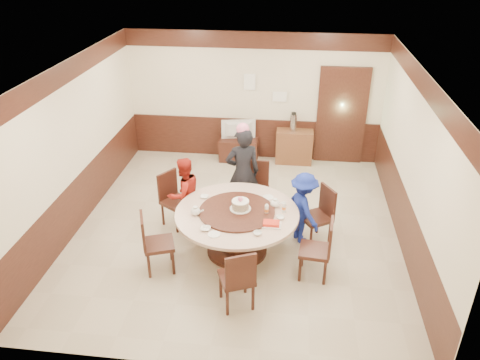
# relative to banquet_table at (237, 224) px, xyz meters

# --- Properties ---
(room) EXTENTS (6.00, 6.04, 2.84)m
(room) POSITION_rel_banquet_table_xyz_m (-0.07, 0.70, 0.55)
(room) COLOR #C2B49B
(room) RESTS_ON ground
(banquet_table) EXTENTS (1.93, 1.93, 0.78)m
(banquet_table) POSITION_rel_banquet_table_xyz_m (0.00, 0.00, 0.00)
(banquet_table) COLOR #391A11
(banquet_table) RESTS_ON ground
(chair_0) EXTENTS (0.61, 0.60, 0.97)m
(chair_0) POSITION_rel_banquet_table_xyz_m (1.26, 0.46, -0.23)
(chair_0) COLOR #391A11
(chair_0) RESTS_ON ground
(chair_1) EXTENTS (0.44, 0.45, 0.97)m
(chair_1) POSITION_rel_banquet_table_xyz_m (0.20, 1.23, -0.23)
(chair_1) COLOR #391A11
(chair_1) RESTS_ON ground
(chair_2) EXTENTS (0.61, 0.61, 0.97)m
(chair_2) POSITION_rel_banquet_table_xyz_m (-1.16, 0.69, -0.23)
(chair_2) COLOR #391A11
(chair_2) RESTS_ON ground
(chair_3) EXTENTS (0.57, 0.56, 0.97)m
(chair_3) POSITION_rel_banquet_table_xyz_m (-1.13, -0.58, -0.23)
(chair_3) COLOR #391A11
(chair_3) RESTS_ON ground
(chair_4) EXTENTS (0.58, 0.58, 0.97)m
(chair_4) POSITION_rel_banquet_table_xyz_m (0.15, -1.21, -0.23)
(chair_4) COLOR #391A11
(chair_4) RESTS_ON ground
(chair_5) EXTENTS (0.49, 0.48, 0.97)m
(chair_5) POSITION_rel_banquet_table_xyz_m (1.23, -0.45, -0.23)
(chair_5) COLOR #391A11
(chair_5) RESTS_ON ground
(person_standing) EXTENTS (0.71, 0.58, 1.69)m
(person_standing) POSITION_rel_banquet_table_xyz_m (-0.04, 1.15, 0.31)
(person_standing) COLOR black
(person_standing) RESTS_ON ground
(person_red) EXTENTS (0.79, 0.80, 1.31)m
(person_red) POSITION_rel_banquet_table_xyz_m (-0.98, 0.63, 0.12)
(person_red) COLOR #A62016
(person_red) RESTS_ON ground
(person_blue) EXTENTS (0.79, 0.92, 1.23)m
(person_blue) POSITION_rel_banquet_table_xyz_m (1.03, 0.46, 0.08)
(person_blue) COLOR navy
(person_blue) RESTS_ON ground
(birthday_cake) EXTENTS (0.33, 0.33, 0.22)m
(birthday_cake) POSITION_rel_banquet_table_xyz_m (0.05, 0.05, 0.32)
(birthday_cake) COLOR white
(birthday_cake) RESTS_ON banquet_table
(teapot_left) EXTENTS (0.17, 0.15, 0.13)m
(teapot_left) POSITION_rel_banquet_table_xyz_m (-0.62, -0.15, 0.28)
(teapot_left) COLOR white
(teapot_left) RESTS_ON banquet_table
(teapot_right) EXTENTS (0.17, 0.15, 0.13)m
(teapot_right) POSITION_rel_banquet_table_xyz_m (0.58, 0.22, 0.28)
(teapot_right) COLOR white
(teapot_right) RESTS_ON banquet_table
(bowl_0) EXTENTS (0.13, 0.13, 0.03)m
(bowl_0) POSITION_rel_banquet_table_xyz_m (-0.58, 0.38, 0.23)
(bowl_0) COLOR white
(bowl_0) RESTS_ON banquet_table
(bowl_1) EXTENTS (0.13, 0.13, 0.04)m
(bowl_1) POSITION_rel_banquet_table_xyz_m (0.37, -0.57, 0.24)
(bowl_1) COLOR white
(bowl_1) RESTS_ON banquet_table
(bowl_2) EXTENTS (0.15, 0.15, 0.04)m
(bowl_2) POSITION_rel_banquet_table_xyz_m (-0.39, -0.54, 0.24)
(bowl_2) COLOR white
(bowl_2) RESTS_ON banquet_table
(bowl_3) EXTENTS (0.13, 0.13, 0.04)m
(bowl_3) POSITION_rel_banquet_table_xyz_m (0.68, -0.11, 0.24)
(bowl_3) COLOR white
(bowl_3) RESTS_ON banquet_table
(saucer_near) EXTENTS (0.18, 0.18, 0.01)m
(saucer_near) POSITION_rel_banquet_table_xyz_m (-0.25, -0.65, 0.22)
(saucer_near) COLOR white
(saucer_near) RESTS_ON banquet_table
(saucer_far) EXTENTS (0.18, 0.18, 0.01)m
(saucer_far) POSITION_rel_banquet_table_xyz_m (0.45, 0.50, 0.22)
(saucer_far) COLOR white
(saucer_far) RESTS_ON banquet_table
(shrimp_platter) EXTENTS (0.30, 0.20, 0.06)m
(shrimp_platter) POSITION_rel_banquet_table_xyz_m (0.55, -0.32, 0.24)
(shrimp_platter) COLOR white
(shrimp_platter) RESTS_ON banquet_table
(bottle_0) EXTENTS (0.06, 0.06, 0.16)m
(bottle_0) POSITION_rel_banquet_table_xyz_m (0.46, -0.01, 0.30)
(bottle_0) COLOR white
(bottle_0) RESTS_ON banquet_table
(bottle_1) EXTENTS (0.06, 0.06, 0.16)m
(bottle_1) POSITION_rel_banquet_table_xyz_m (0.72, 0.09, 0.30)
(bottle_1) COLOR white
(bottle_1) RESTS_ON banquet_table
(tv_stand) EXTENTS (0.85, 0.45, 0.50)m
(tv_stand) POSITION_rel_banquet_table_xyz_m (-0.39, 3.43, -0.28)
(tv_stand) COLOR #391A11
(tv_stand) RESTS_ON ground
(television) EXTENTS (0.76, 0.25, 0.43)m
(television) POSITION_rel_banquet_table_xyz_m (-0.39, 3.43, 0.18)
(television) COLOR gray
(television) RESTS_ON tv_stand
(side_cabinet) EXTENTS (0.80, 0.40, 0.75)m
(side_cabinet) POSITION_rel_banquet_table_xyz_m (0.84, 3.46, -0.16)
(side_cabinet) COLOR brown
(side_cabinet) RESTS_ON ground
(thermos) EXTENTS (0.15, 0.15, 0.38)m
(thermos) POSITION_rel_banquet_table_xyz_m (0.80, 3.46, 0.41)
(thermos) COLOR silver
(thermos) RESTS_ON side_cabinet
(notice_left) EXTENTS (0.25, 0.00, 0.35)m
(notice_left) POSITION_rel_banquet_table_xyz_m (-0.18, 3.64, 1.22)
(notice_left) COLOR white
(notice_left) RESTS_ON room
(notice_right) EXTENTS (0.30, 0.00, 0.22)m
(notice_right) POSITION_rel_banquet_table_xyz_m (0.47, 3.64, 0.92)
(notice_right) COLOR white
(notice_right) RESTS_ON room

